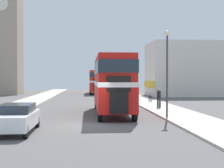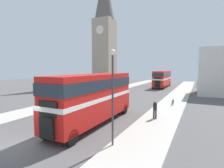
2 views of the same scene
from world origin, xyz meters
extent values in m
plane|color=#565454|center=(0.00, 0.00, 0.00)|extent=(120.00, 120.00, 0.00)
cube|color=#B7B2A8|center=(6.75, 0.00, 0.06)|extent=(3.50, 120.00, 0.12)
cube|color=red|center=(1.83, 6.00, 1.35)|extent=(2.49, 10.42, 1.68)
cube|color=white|center=(1.83, 6.00, 2.35)|extent=(2.52, 10.47, 0.31)
cube|color=red|center=(1.83, 6.00, 3.42)|extent=(2.44, 10.21, 1.84)
cube|color=#232D38|center=(1.83, 6.00, 3.51)|extent=(2.52, 10.31, 0.83)
cube|color=black|center=(1.83, 0.69, 1.27)|extent=(1.12, 0.20, 1.35)
cube|color=black|center=(1.83, 0.83, 2.41)|extent=(1.49, 0.12, 0.98)
cylinder|color=black|center=(0.72, 1.64, 0.54)|extent=(0.28, 1.07, 1.07)
cylinder|color=black|center=(2.93, 1.64, 0.54)|extent=(0.28, 1.07, 1.07)
cylinder|color=black|center=(0.72, 10.24, 0.54)|extent=(0.28, 1.07, 1.07)
cylinder|color=black|center=(2.93, 10.24, 0.54)|extent=(0.28, 1.07, 1.07)
cube|color=red|center=(1.56, 38.07, 1.30)|extent=(2.55, 10.92, 1.59)
cube|color=white|center=(1.56, 38.07, 2.24)|extent=(2.57, 10.97, 0.29)
cube|color=red|center=(1.56, 38.07, 3.25)|extent=(2.50, 10.70, 1.73)
cube|color=#232D38|center=(1.56, 38.07, 3.34)|extent=(2.57, 10.81, 0.78)
cube|color=black|center=(1.56, 32.51, 1.22)|extent=(1.15, 0.20, 1.27)
cube|color=black|center=(1.56, 32.66, 2.30)|extent=(1.53, 0.12, 0.92)
cylinder|color=black|center=(0.43, 33.47, 0.54)|extent=(0.28, 1.07, 1.07)
cylinder|color=black|center=(2.69, 33.47, 0.54)|extent=(0.28, 1.07, 1.07)
cylinder|color=black|center=(0.43, 42.57, 0.54)|extent=(0.28, 1.07, 1.07)
cylinder|color=black|center=(2.69, 42.57, 0.54)|extent=(0.28, 1.07, 1.07)
cube|color=white|center=(-3.68, -2.07, 0.65)|extent=(1.81, 4.21, 0.72)
cube|color=#232D38|center=(-3.68, -1.90, 1.22)|extent=(1.59, 2.19, 0.43)
cylinder|color=black|center=(-2.88, -3.73, 0.32)|extent=(0.20, 0.64, 0.64)
cylinder|color=black|center=(-4.49, -0.41, 0.32)|extent=(0.20, 0.64, 0.64)
cylinder|color=black|center=(-2.88, -0.41, 0.32)|extent=(0.20, 0.64, 0.64)
cylinder|color=#282833|center=(6.24, 9.49, 0.54)|extent=(0.16, 0.16, 0.84)
cylinder|color=#282833|center=(6.43, 9.49, 0.54)|extent=(0.16, 0.16, 0.84)
cylinder|color=black|center=(6.33, 9.49, 1.29)|extent=(0.35, 0.35, 0.66)
sphere|color=tan|center=(6.33, 9.49, 1.74)|extent=(0.23, 0.23, 0.23)
torus|color=black|center=(6.99, 16.11, 0.48)|extent=(0.05, 0.71, 0.71)
torus|color=black|center=(6.99, 17.16, 0.48)|extent=(0.05, 0.71, 0.71)
cylinder|color=black|center=(6.99, 16.63, 0.62)|extent=(0.04, 1.06, 0.34)
cylinder|color=black|center=(6.99, 17.01, 0.69)|extent=(0.04, 0.04, 0.43)
cylinder|color=#38383D|center=(5.30, 2.64, 2.87)|extent=(0.12, 0.12, 5.50)
sphere|color=#EFEACC|center=(5.30, 2.64, 5.80)|extent=(0.36, 0.36, 0.36)
cube|color=tan|center=(-14.10, 36.52, 9.12)|extent=(5.12, 5.12, 18.24)
cylinder|color=silver|center=(-14.10, 33.91, 14.95)|extent=(2.31, 0.10, 2.31)
cube|color=silver|center=(16.77, 30.40, 4.19)|extent=(14.18, 8.40, 8.39)
cube|color=gold|center=(9.62, 30.40, 1.84)|extent=(0.12, 7.98, 1.01)
camera|label=1|loc=(-0.07, -18.08, 2.73)|focal=50.00mm
camera|label=2|loc=(9.96, -6.70, 4.88)|focal=28.00mm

